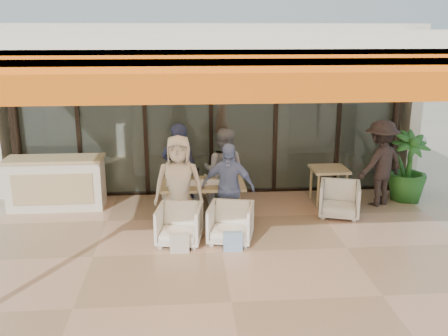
{
  "coord_description": "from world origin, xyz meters",
  "views": [
    {
      "loc": [
        -0.56,
        -7.18,
        3.4
      ],
      "look_at": [
        0.1,
        0.9,
        1.15
      ],
      "focal_mm": 40.0,
      "sensor_mm": 36.0,
      "label": 1
    }
  ],
  "objects_px": {
    "host_counter": "(56,183)",
    "chair_far_left": "(180,190)",
    "diner_grey": "(224,171)",
    "diner_cream": "(179,185)",
    "potted_palm": "(407,167)",
    "chair_far_right": "(222,189)",
    "standing_woman": "(380,164)",
    "dining_table": "(202,186)",
    "chair_near_left": "(179,223)",
    "diner_periwinkle": "(228,188)",
    "chair_near_right": "(231,221)",
    "diner_navy": "(179,169)",
    "side_chair": "(340,198)",
    "side_table": "(329,173)"
  },
  "relations": [
    {
      "from": "chair_far_right",
      "to": "diner_periwinkle",
      "type": "distance_m",
      "value": 1.48
    },
    {
      "from": "potted_palm",
      "to": "side_chair",
      "type": "bearing_deg",
      "value": -154.01
    },
    {
      "from": "chair_near_right",
      "to": "chair_far_left",
      "type": "bearing_deg",
      "value": 127.52
    },
    {
      "from": "chair_far_left",
      "to": "chair_near_left",
      "type": "distance_m",
      "value": 1.9
    },
    {
      "from": "chair_far_right",
      "to": "potted_palm",
      "type": "distance_m",
      "value": 3.8
    },
    {
      "from": "host_counter",
      "to": "chair_far_left",
      "type": "distance_m",
      "value": 2.4
    },
    {
      "from": "diner_navy",
      "to": "diner_cream",
      "type": "distance_m",
      "value": 0.9
    },
    {
      "from": "potted_palm",
      "to": "diner_cream",
      "type": "bearing_deg",
      "value": -164.42
    },
    {
      "from": "side_table",
      "to": "chair_far_left",
      "type": "bearing_deg",
      "value": 176.91
    },
    {
      "from": "side_table",
      "to": "chair_near_right",
      "type": "bearing_deg",
      "value": -140.88
    },
    {
      "from": "host_counter",
      "to": "potted_palm",
      "type": "bearing_deg",
      "value": -0.51
    },
    {
      "from": "diner_cream",
      "to": "diner_periwinkle",
      "type": "relative_size",
      "value": 1.09
    },
    {
      "from": "side_chair",
      "to": "diner_periwinkle",
      "type": "bearing_deg",
      "value": -149.77
    },
    {
      "from": "host_counter",
      "to": "chair_far_left",
      "type": "height_order",
      "value": "host_counter"
    },
    {
      "from": "dining_table",
      "to": "diner_grey",
      "type": "bearing_deg",
      "value": 45.97
    },
    {
      "from": "standing_woman",
      "to": "potted_palm",
      "type": "distance_m",
      "value": 0.74
    },
    {
      "from": "chair_far_left",
      "to": "potted_palm",
      "type": "distance_m",
      "value": 4.63
    },
    {
      "from": "chair_near_left",
      "to": "chair_near_right",
      "type": "relative_size",
      "value": 1.0
    },
    {
      "from": "chair_near_left",
      "to": "standing_woman",
      "type": "bearing_deg",
      "value": 30.95
    },
    {
      "from": "chair_near_left",
      "to": "side_table",
      "type": "relative_size",
      "value": 0.97
    },
    {
      "from": "diner_cream",
      "to": "chair_far_right",
      "type": "bearing_deg",
      "value": 62.49
    },
    {
      "from": "chair_near_left",
      "to": "diner_cream",
      "type": "distance_m",
      "value": 0.7
    },
    {
      "from": "host_counter",
      "to": "diner_grey",
      "type": "relative_size",
      "value": 1.12
    },
    {
      "from": "chair_near_left",
      "to": "chair_far_left",
      "type": "bearing_deg",
      "value": 99.52
    },
    {
      "from": "standing_woman",
      "to": "diner_periwinkle",
      "type": "bearing_deg",
      "value": -8.31
    },
    {
      "from": "chair_near_right",
      "to": "diner_cream",
      "type": "distance_m",
      "value": 1.1
    },
    {
      "from": "chair_near_left",
      "to": "diner_periwinkle",
      "type": "height_order",
      "value": "diner_periwinkle"
    },
    {
      "from": "diner_navy",
      "to": "potted_palm",
      "type": "xyz_separation_m",
      "value": [
        4.61,
        0.39,
        -0.16
      ]
    },
    {
      "from": "diner_navy",
      "to": "diner_cream",
      "type": "height_order",
      "value": "diner_navy"
    },
    {
      "from": "chair_near_right",
      "to": "chair_far_right",
      "type": "bearing_deg",
      "value": 103.67
    },
    {
      "from": "diner_grey",
      "to": "standing_woman",
      "type": "bearing_deg",
      "value": -157.38
    },
    {
      "from": "diner_cream",
      "to": "standing_woman",
      "type": "distance_m",
      "value": 4.07
    },
    {
      "from": "host_counter",
      "to": "chair_near_left",
      "type": "relative_size",
      "value": 2.56
    },
    {
      "from": "diner_navy",
      "to": "side_chair",
      "type": "height_order",
      "value": "diner_navy"
    },
    {
      "from": "chair_far_left",
      "to": "chair_near_left",
      "type": "relative_size",
      "value": 0.88
    },
    {
      "from": "chair_far_left",
      "to": "dining_table",
      "type": "bearing_deg",
      "value": 98.49
    },
    {
      "from": "chair_far_right",
      "to": "diner_grey",
      "type": "relative_size",
      "value": 0.39
    },
    {
      "from": "diner_navy",
      "to": "side_chair",
      "type": "xyz_separation_m",
      "value": [
        2.98,
        -0.41,
        -0.51
      ]
    },
    {
      "from": "potted_palm",
      "to": "diner_navy",
      "type": "bearing_deg",
      "value": -175.21
    },
    {
      "from": "diner_cream",
      "to": "potted_palm",
      "type": "bearing_deg",
      "value": 19.03
    },
    {
      "from": "dining_table",
      "to": "chair_far_right",
      "type": "distance_m",
      "value": 1.1
    },
    {
      "from": "diner_navy",
      "to": "standing_woman",
      "type": "relative_size",
      "value": 1.01
    },
    {
      "from": "host_counter",
      "to": "diner_cream",
      "type": "height_order",
      "value": "diner_cream"
    },
    {
      "from": "standing_woman",
      "to": "potted_palm",
      "type": "height_order",
      "value": "standing_woman"
    },
    {
      "from": "chair_near_right",
      "to": "standing_woman",
      "type": "height_order",
      "value": "standing_woman"
    },
    {
      "from": "standing_woman",
      "to": "dining_table",
      "type": "bearing_deg",
      "value": -17.49
    },
    {
      "from": "dining_table",
      "to": "diner_cream",
      "type": "height_order",
      "value": "diner_cream"
    },
    {
      "from": "chair_far_right",
      "to": "chair_near_left",
      "type": "bearing_deg",
      "value": 59.36
    },
    {
      "from": "chair_near_left",
      "to": "standing_woman",
      "type": "xyz_separation_m",
      "value": [
        3.93,
        1.54,
        0.51
      ]
    },
    {
      "from": "host_counter",
      "to": "dining_table",
      "type": "xyz_separation_m",
      "value": [
        2.8,
        -0.89,
        0.15
      ]
    }
  ]
}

